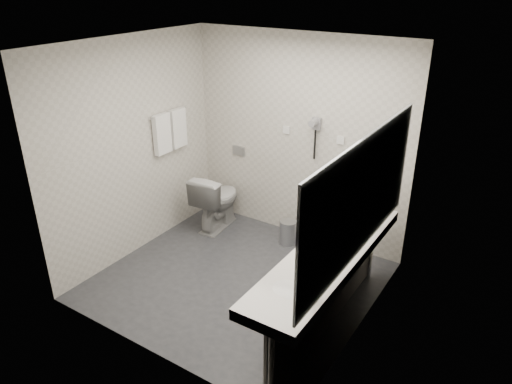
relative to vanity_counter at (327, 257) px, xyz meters
The scene contains 29 objects.
floor 1.39m from the vanity_counter, 169.92° to the left, with size 2.80×2.80×0.00m, color #2E2F33.
ceiling 2.05m from the vanity_counter, 169.92° to the left, with size 2.80×2.80×0.00m, color silver.
wall_back 1.93m from the vanity_counter, 126.87° to the left, with size 2.80×2.80×0.00m, color beige.
wall_front 1.64m from the vanity_counter, 135.64° to the right, with size 2.80×2.80×0.00m, color beige.
wall_left 2.57m from the vanity_counter, behind, with size 2.60×2.60×0.00m, color beige.
wall_right 0.56m from the vanity_counter, 36.03° to the left, with size 2.60×2.60×0.00m, color beige.
vanity_counter is the anchor object (origin of this frame).
vanity_panel 0.43m from the vanity_counter, ahead, with size 0.03×2.15×0.75m, color gray.
vanity_post_near 1.12m from the vanity_counter, 86.97° to the right, with size 0.06×0.06×0.75m, color silver.
vanity_post_far 1.12m from the vanity_counter, 86.97° to the left, with size 0.06×0.06×0.75m, color silver.
mirror 0.70m from the vanity_counter, ahead, with size 0.02×2.20×1.05m, color #B2BCC6.
basin_near 0.65m from the vanity_counter, 90.00° to the right, with size 0.40×0.31×0.05m, color silver.
basin_far 0.65m from the vanity_counter, 90.00° to the left, with size 0.40×0.31×0.05m, color silver.
faucet_near 0.69m from the vanity_counter, 73.30° to the right, with size 0.04×0.04×0.15m, color silver.
faucet_far 0.69m from the vanity_counter, 73.30° to the left, with size 0.04×0.04×0.15m, color silver.
soap_bottle_a 0.12m from the vanity_counter, 66.52° to the left, with size 0.04×0.04×0.10m, color beige.
glass_left 0.28m from the vanity_counter, 53.86° to the left, with size 0.06×0.06×0.11m, color silver.
toilet 2.36m from the vanity_counter, 152.27° to the left, with size 0.42×0.75×0.76m, color silver.
flush_plate 2.48m from the vanity_counter, 143.06° to the left, with size 0.18×0.02×0.12m, color #B2B5BA.
pedal_bin 1.72m from the vanity_counter, 131.29° to the left, with size 0.21×0.21×0.29m, color #B2B5BA.
bin_lid 1.67m from the vanity_counter, 131.29° to the left, with size 0.21×0.21×0.01m, color #B2B5BA.
towel_rail 2.69m from the vanity_counter, 163.14° to the left, with size 0.02×0.02×0.62m, color silver.
towel_near 2.59m from the vanity_counter, 166.10° to the left, with size 0.07×0.24×0.48m, color white.
towel_far 2.67m from the vanity_counter, 160.15° to the left, with size 0.07×0.24×0.48m, color white.
dryer_cradle 1.85m from the vanity_counter, 120.76° to the left, with size 0.10×0.04×0.14m, color gray.
dryer_barrel 1.81m from the vanity_counter, 122.01° to the left, with size 0.08×0.08×0.14m, color gray.
dryer_cord 1.76m from the vanity_counter, 121.02° to the left, with size 0.02×0.02×0.35m, color black.
switch_plate_a 2.04m from the vanity_counter, 130.59° to the left, with size 0.09×0.02×0.09m, color silver.
switch_plate_b 1.69m from the vanity_counter, 111.13° to the left, with size 0.09×0.02×0.09m, color silver.
Camera 1 is at (2.55, -3.57, 3.11)m, focal length 33.80 mm.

